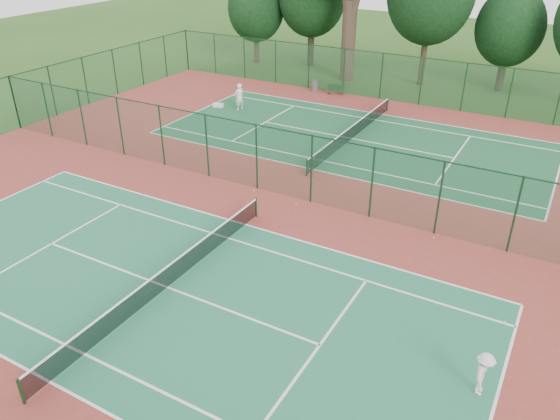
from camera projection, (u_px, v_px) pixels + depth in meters
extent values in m
plane|color=#284D18|center=(283.00, 195.00, 27.60)|extent=(120.00, 120.00, 0.00)
cube|color=maroon|center=(283.00, 195.00, 27.59)|extent=(40.00, 36.00, 0.01)
cube|color=#216948|center=(168.00, 288.00, 20.70)|extent=(23.77, 10.97, 0.01)
cube|color=#1B5530|center=(352.00, 139.00, 34.48)|extent=(23.77, 10.97, 0.01)
cube|color=#194B2D|center=(401.00, 79.00, 40.55)|extent=(40.00, 0.02, 3.50)
cube|color=#153A1C|center=(403.00, 56.00, 39.73)|extent=(40.00, 0.05, 0.05)
cube|color=#1B532B|center=(15.00, 103.00, 35.41)|extent=(0.02, 36.00, 3.50)
cube|color=#123219|center=(8.00, 76.00, 34.59)|extent=(0.05, 36.00, 0.05)
cube|color=#164329|center=(283.00, 163.00, 26.76)|extent=(40.00, 0.02, 3.50)
cube|color=#13351E|center=(283.00, 130.00, 25.95)|extent=(40.00, 0.05, 0.05)
cylinder|color=#163D1D|center=(21.00, 391.00, 15.57)|extent=(0.10, 0.10, 0.97)
cylinder|color=#163D1D|center=(256.00, 207.00, 25.37)|extent=(0.10, 0.10, 0.97)
cube|color=black|center=(167.00, 277.00, 20.47)|extent=(0.02, 12.80, 0.85)
cube|color=white|center=(166.00, 268.00, 20.26)|extent=(0.04, 12.80, 0.06)
cylinder|color=#143720|center=(307.00, 168.00, 29.35)|extent=(0.10, 0.10, 0.97)
cylinder|color=#143720|center=(387.00, 105.00, 39.16)|extent=(0.10, 0.10, 0.97)
cube|color=black|center=(353.00, 132.00, 34.26)|extent=(0.02, 12.80, 0.85)
cube|color=white|center=(353.00, 125.00, 34.05)|extent=(0.04, 12.80, 0.06)
imported|color=silver|center=(483.00, 374.00, 15.80)|extent=(0.58, 0.97, 1.47)
imported|color=white|center=(239.00, 97.00, 39.16)|extent=(0.70, 0.83, 1.92)
cylinder|color=slate|center=(315.00, 86.00, 43.61)|extent=(0.64, 0.64, 0.91)
cube|color=black|center=(329.00, 91.00, 43.05)|extent=(0.19, 0.35, 0.39)
cube|color=black|center=(343.00, 92.00, 42.90)|extent=(0.19, 0.35, 0.39)
cube|color=black|center=(336.00, 89.00, 42.87)|extent=(1.36, 0.80, 0.04)
cube|color=black|center=(336.00, 87.00, 42.62)|extent=(1.25, 0.49, 0.39)
cube|color=silver|center=(218.00, 105.00, 40.09)|extent=(0.82, 0.50, 0.29)
sphere|color=yellow|center=(296.00, 204.00, 26.66)|extent=(0.06, 0.06, 0.06)
sphere|color=yellow|center=(434.00, 238.00, 23.85)|extent=(0.07, 0.07, 0.07)
sphere|color=#CCE234|center=(254.00, 190.00, 27.93)|extent=(0.08, 0.08, 0.08)
cylinder|color=#3B2B20|center=(348.00, 41.00, 45.41)|extent=(1.19, 1.19, 6.47)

